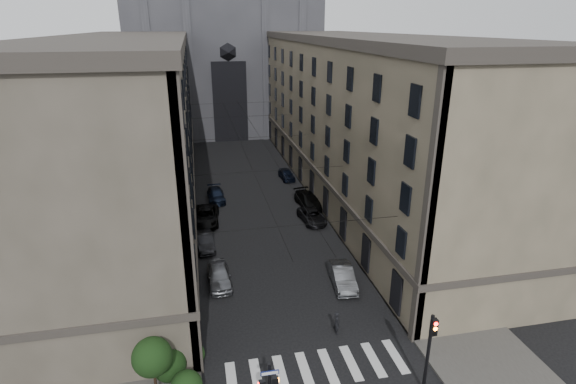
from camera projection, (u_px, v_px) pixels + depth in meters
sidewalk_left at (165, 200)px, 54.18m from camera, size 7.00×80.00×0.15m
sidewalk_right at (332, 188)px, 58.19m from camera, size 7.00×80.00×0.15m
zebra_crossing at (317, 368)px, 27.79m from camera, size 11.00×3.20×0.01m
building_left at (131, 125)px, 50.36m from camera, size 13.60×60.60×18.85m
building_right at (358, 116)px, 55.49m from camera, size 13.60×60.60×18.85m
gothic_tower at (223, 36)px, 85.68m from camera, size 35.00×23.00×58.00m
traffic_light_right at (430, 345)px, 24.88m from camera, size 0.34×0.50×5.20m
shrub_cluster at (169, 365)px, 25.50m from camera, size 3.90×4.40×3.90m
tram_wires at (250, 138)px, 53.33m from camera, size 14.00×60.00×0.43m
car_left_near at (219, 275)px, 36.53m from camera, size 2.04×4.69×1.58m
car_left_midnear at (205, 241)px, 42.44m from camera, size 1.88×4.42×1.42m
car_left_midfar at (206, 216)px, 47.85m from camera, size 3.05×5.89×1.59m
car_left_far at (216, 195)px, 53.93m from camera, size 2.14×4.85×1.38m
car_right_near at (343, 276)px, 36.40m from camera, size 2.15×4.90×1.56m
car_right_midnear at (312, 216)px, 48.11m from camera, size 2.59×4.90×1.31m
car_right_midfar at (309, 200)px, 52.23m from camera, size 2.86×5.55×1.54m
car_right_far at (287, 174)px, 61.37m from camera, size 1.92×4.22×1.40m
pedestrian at (337, 323)px, 30.67m from camera, size 0.47×0.65×1.67m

